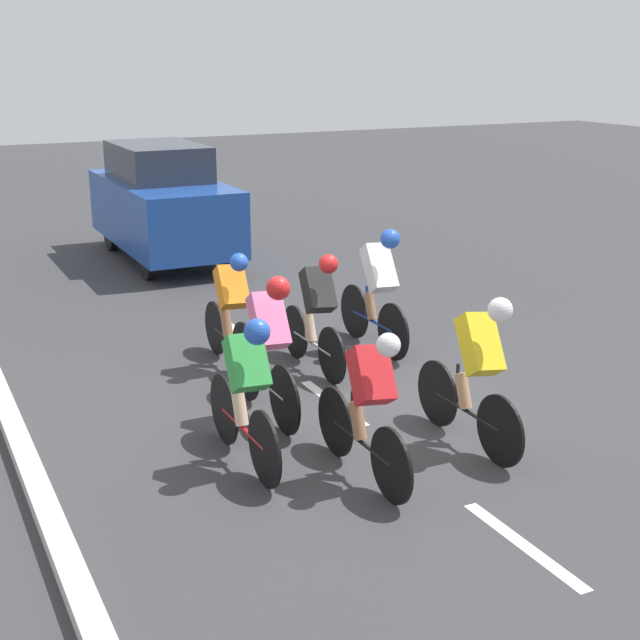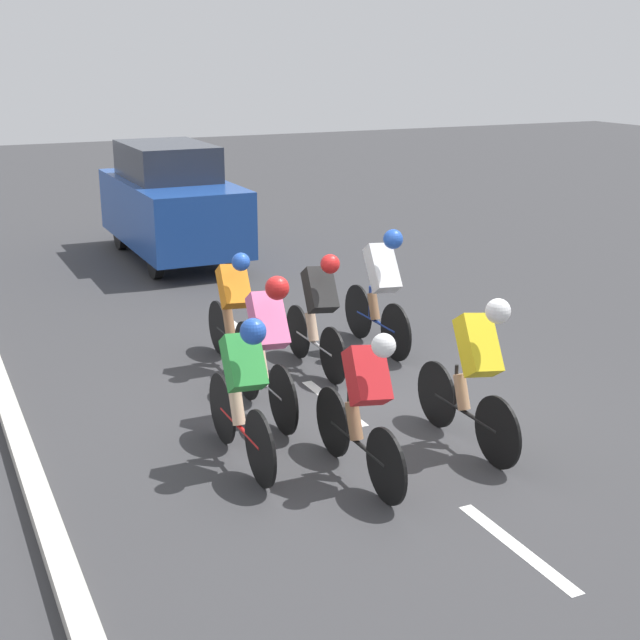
% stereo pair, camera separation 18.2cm
% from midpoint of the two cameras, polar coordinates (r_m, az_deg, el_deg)
% --- Properties ---
extents(ground_plane, '(60.00, 60.00, 0.00)m').
position_cam_midpoint_polar(ground_plane, '(9.42, 1.99, -5.77)').
color(ground_plane, '#38383A').
extents(lane_stripe_near, '(0.12, 1.40, 0.01)m').
position_cam_midpoint_polar(lane_stripe_near, '(7.17, 13.21, -13.95)').
color(lane_stripe_near, white).
rests_on(lane_stripe_near, ground).
extents(lane_stripe_mid, '(0.12, 1.40, 0.01)m').
position_cam_midpoint_polar(lane_stripe_mid, '(9.59, 1.41, -5.30)').
color(lane_stripe_mid, white).
rests_on(lane_stripe_mid, ground).
extents(lane_stripe_far, '(0.12, 1.40, 0.01)m').
position_cam_midpoint_polar(lane_stripe_far, '(12.37, -5.20, -0.21)').
color(lane_stripe_far, white).
rests_on(lane_stripe_far, ground).
extents(curb, '(0.20, 26.79, 0.14)m').
position_cam_midpoint_polar(curb, '(8.74, -17.93, -8.00)').
color(curb, beige).
rests_on(curb, ground).
extents(cyclist_green, '(0.35, 1.68, 1.46)m').
position_cam_midpoint_polar(cyclist_green, '(7.93, -4.29, -4.28)').
color(cyclist_green, black).
rests_on(cyclist_green, ground).
extents(cyclist_pink, '(0.35, 1.71, 1.55)m').
position_cam_midpoint_polar(cyclist_pink, '(8.95, -2.81, -1.42)').
color(cyclist_pink, black).
rests_on(cyclist_pink, ground).
extents(cyclist_black, '(0.37, 1.64, 1.46)m').
position_cam_midpoint_polar(cyclist_black, '(10.26, 0.42, 0.70)').
color(cyclist_black, black).
rests_on(cyclist_black, ground).
extents(cyclist_orange, '(0.35, 1.64, 1.44)m').
position_cam_midpoint_polar(cyclist_orange, '(10.47, -5.07, 0.86)').
color(cyclist_orange, black).
rests_on(cyclist_orange, ground).
extents(cyclist_yellow, '(0.39, 1.69, 1.53)m').
position_cam_midpoint_polar(cyclist_yellow, '(8.39, 10.51, -3.04)').
color(cyclist_yellow, black).
rests_on(cyclist_yellow, ground).
extents(cyclist_white, '(0.35, 1.70, 1.59)m').
position_cam_midpoint_polar(cyclist_white, '(11.03, 4.40, 2.19)').
color(cyclist_white, black).
rests_on(cyclist_white, ground).
extents(cyclist_red, '(0.38, 1.67, 1.42)m').
position_cam_midpoint_polar(cyclist_red, '(7.68, 3.53, -5.26)').
color(cyclist_red, black).
rests_on(cyclist_red, ground).
extents(support_car, '(1.70, 4.04, 2.05)m').
position_cam_midpoint_polar(support_car, '(16.20, -9.19, 7.46)').
color(support_car, black).
rests_on(support_car, ground).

